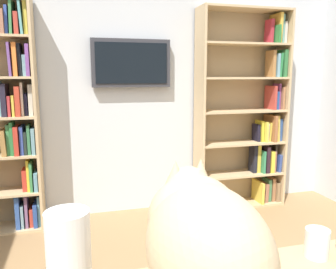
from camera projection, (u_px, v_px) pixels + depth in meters
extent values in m
cube|color=silver|center=(122.00, 74.00, 3.27)|extent=(4.52, 0.06, 2.70)
cube|color=tan|center=(281.00, 110.00, 3.57)|extent=(0.02, 0.28, 1.97)
cube|color=tan|center=(199.00, 112.00, 3.34)|extent=(0.02, 0.28, 1.97)
cube|color=tan|center=(235.00, 110.00, 3.58)|extent=(0.92, 0.01, 1.97)
cube|color=tan|center=(238.00, 203.00, 3.62)|extent=(0.87, 0.27, 0.02)
cube|color=tan|center=(239.00, 173.00, 3.57)|extent=(0.87, 0.27, 0.02)
cube|color=tan|center=(240.00, 143.00, 3.51)|extent=(0.87, 0.27, 0.02)
cube|color=tan|center=(241.00, 111.00, 3.45)|extent=(0.87, 0.27, 0.02)
cube|color=tan|center=(243.00, 78.00, 3.40)|extent=(0.87, 0.27, 0.02)
cube|color=tan|center=(244.00, 44.00, 3.34)|extent=(0.87, 0.27, 0.02)
cube|color=tan|center=(245.00, 9.00, 3.29)|extent=(0.87, 0.27, 0.02)
cube|color=#8C704D|center=(273.00, 190.00, 3.71)|extent=(0.03, 0.23, 0.20)
cube|color=#976642|center=(271.00, 189.00, 3.68)|extent=(0.04, 0.13, 0.25)
cube|color=#41754A|center=(267.00, 189.00, 3.68)|extent=(0.04, 0.14, 0.24)
cube|color=#97614A|center=(263.00, 191.00, 3.68)|extent=(0.04, 0.18, 0.20)
cube|color=#3D7942|center=(260.00, 192.00, 3.67)|extent=(0.02, 0.16, 0.19)
cube|color=gold|center=(258.00, 191.00, 3.64)|extent=(0.03, 0.22, 0.22)
cube|color=#33498C|center=(275.00, 162.00, 3.65)|extent=(0.04, 0.21, 0.18)
cube|color=black|center=(273.00, 157.00, 3.63)|extent=(0.04, 0.12, 0.29)
cube|color=#8E5E4E|center=(270.00, 160.00, 3.64)|extent=(0.02, 0.22, 0.22)
cube|color=gold|center=(268.00, 160.00, 3.62)|extent=(0.04, 0.22, 0.22)
cube|color=black|center=(263.00, 158.00, 3.61)|extent=(0.04, 0.23, 0.27)
cube|color=#317C51|center=(260.00, 161.00, 3.58)|extent=(0.02, 0.19, 0.23)
cube|color=gold|center=(256.00, 158.00, 3.60)|extent=(0.04, 0.15, 0.29)
cube|color=black|center=(253.00, 158.00, 3.57)|extent=(0.04, 0.13, 0.29)
cube|color=#2D4C89|center=(277.00, 129.00, 3.58)|extent=(0.03, 0.14, 0.23)
cube|color=gold|center=(274.00, 128.00, 3.57)|extent=(0.05, 0.17, 0.26)
cube|color=#995F38|center=(270.00, 128.00, 3.56)|extent=(0.03, 0.23, 0.27)
cube|color=gold|center=(266.00, 131.00, 3.57)|extent=(0.03, 0.17, 0.19)
cube|color=beige|center=(264.00, 132.00, 3.57)|extent=(0.02, 0.19, 0.18)
cube|color=#D6C749|center=(262.00, 131.00, 3.55)|extent=(0.02, 0.21, 0.20)
cube|color=gold|center=(259.00, 131.00, 3.54)|extent=(0.03, 0.15, 0.21)
cube|color=black|center=(256.00, 132.00, 3.54)|extent=(0.04, 0.13, 0.18)
cube|color=#A36E49|center=(279.00, 98.00, 3.53)|extent=(0.02, 0.18, 0.23)
cube|color=#85407B|center=(277.00, 96.00, 3.53)|extent=(0.02, 0.13, 0.26)
cube|color=#224E99|center=(273.00, 100.00, 3.53)|extent=(0.04, 0.16, 0.18)
cube|color=#B23E36|center=(271.00, 98.00, 3.51)|extent=(0.02, 0.20, 0.24)
cube|color=#31713D|center=(281.00, 64.00, 3.47)|extent=(0.04, 0.19, 0.27)
cube|color=#2C8044|center=(276.00, 65.00, 3.48)|extent=(0.04, 0.20, 0.24)
cube|color=#6E9BAD|center=(274.00, 65.00, 3.47)|extent=(0.03, 0.20, 0.23)
cube|color=#A5723F|center=(271.00, 64.00, 3.45)|extent=(0.03, 0.16, 0.26)
cube|color=silver|center=(282.00, 33.00, 3.42)|extent=(0.03, 0.13, 0.21)
cube|color=#64A49E|center=(279.00, 30.00, 3.42)|extent=(0.03, 0.14, 0.28)
cube|color=gold|center=(276.00, 29.00, 3.41)|extent=(0.03, 0.21, 0.29)
cube|color=#307E3B|center=(274.00, 35.00, 3.40)|extent=(0.02, 0.23, 0.17)
cube|color=#B32C39|center=(269.00, 32.00, 3.40)|extent=(0.04, 0.12, 0.23)
cube|color=tan|center=(37.00, 116.00, 2.95)|extent=(0.02, 0.28, 1.98)
cube|color=#6198B1|center=(39.00, 209.00, 3.09)|extent=(0.02, 0.16, 0.27)
cube|color=#29468B|center=(36.00, 213.00, 3.08)|extent=(0.03, 0.19, 0.20)
cube|color=#BC3B2C|center=(32.00, 216.00, 3.08)|extent=(0.03, 0.15, 0.16)
cube|color=slate|center=(27.00, 210.00, 3.06)|extent=(0.02, 0.17, 0.29)
cube|color=#7092A0|center=(23.00, 215.00, 3.05)|extent=(0.02, 0.17, 0.20)
cube|color=#325396|center=(19.00, 210.00, 3.04)|extent=(0.04, 0.20, 0.29)
cube|color=#6196A8|center=(37.00, 180.00, 3.03)|extent=(0.03, 0.20, 0.16)
cube|color=#3C8549|center=(32.00, 175.00, 3.01)|extent=(0.02, 0.19, 0.26)
cube|color=yellow|center=(29.00, 174.00, 3.02)|extent=(0.02, 0.19, 0.28)
cube|color=red|center=(25.00, 179.00, 3.01)|extent=(0.04, 0.14, 0.19)
cube|color=#6796A2|center=(34.00, 140.00, 2.98)|extent=(0.03, 0.24, 0.22)
cube|color=#387649|center=(30.00, 139.00, 2.96)|extent=(0.02, 0.16, 0.25)
cube|color=#202B25|center=(26.00, 142.00, 2.96)|extent=(0.02, 0.19, 0.19)
cube|color=#314590|center=(23.00, 139.00, 2.95)|extent=(0.03, 0.19, 0.24)
cube|color=#B73325|center=(18.00, 140.00, 2.94)|extent=(0.04, 0.23, 0.24)
cube|color=#2D7A3C|center=(13.00, 138.00, 2.91)|extent=(0.02, 0.16, 0.28)
cube|color=#3E7F49|center=(10.00, 139.00, 2.93)|extent=(0.03, 0.18, 0.26)
cube|color=olive|center=(5.00, 142.00, 2.92)|extent=(0.05, 0.23, 0.22)
cube|color=beige|center=(31.00, 100.00, 2.92)|extent=(0.04, 0.14, 0.26)
cube|color=black|center=(26.00, 104.00, 2.92)|extent=(0.02, 0.13, 0.19)
cube|color=beige|center=(23.00, 99.00, 2.91)|extent=(0.02, 0.14, 0.28)
cube|color=#B93B26|center=(19.00, 101.00, 2.89)|extent=(0.04, 0.22, 0.25)
cube|color=gold|center=(14.00, 105.00, 2.89)|extent=(0.02, 0.16, 0.17)
cube|color=#B13133|center=(11.00, 106.00, 2.88)|extent=(0.02, 0.19, 0.17)
cube|color=black|center=(5.00, 100.00, 2.86)|extent=(0.04, 0.20, 0.27)
cube|color=#6E9EAB|center=(0.00, 98.00, 2.86)|extent=(0.05, 0.13, 0.29)
cube|color=#784491|center=(29.00, 61.00, 2.85)|extent=(0.03, 0.24, 0.26)
cube|color=#71A4A6|center=(25.00, 66.00, 2.85)|extent=(0.03, 0.13, 0.17)
cube|color=black|center=(20.00, 60.00, 2.85)|extent=(0.03, 0.15, 0.27)
cube|color=orange|center=(16.00, 60.00, 2.84)|extent=(0.03, 0.20, 0.27)
cube|color=#6D478C|center=(11.00, 60.00, 2.81)|extent=(0.03, 0.20, 0.27)
cube|color=gold|center=(26.00, 18.00, 2.79)|extent=(0.03, 0.12, 0.27)
cube|color=#5EA4A7|center=(21.00, 18.00, 2.78)|extent=(0.03, 0.17, 0.27)
cube|color=#B73A2D|center=(17.00, 24.00, 2.79)|extent=(0.03, 0.17, 0.18)
cube|color=#40844B|center=(12.00, 18.00, 2.79)|extent=(0.03, 0.21, 0.27)
cube|color=#30499D|center=(8.00, 21.00, 2.77)|extent=(0.03, 0.18, 0.22)
cube|color=#A2684E|center=(3.00, 23.00, 2.75)|extent=(0.04, 0.21, 0.19)
cube|color=#333338|center=(131.00, 63.00, 3.20)|extent=(0.73, 0.06, 0.44)
cube|color=black|center=(132.00, 63.00, 3.17)|extent=(0.66, 0.01, 0.37)
ellipsoid|color=#D1B284|center=(207.00, 249.00, 0.88)|extent=(0.31, 0.45, 0.33)
ellipsoid|color=#D1B284|center=(194.00, 218.00, 0.97)|extent=(0.26, 0.25, 0.25)
sphere|color=#D1B284|center=(188.00, 190.00, 1.02)|extent=(0.14, 0.14, 0.14)
cone|color=#D1B284|center=(201.00, 171.00, 1.02)|extent=(0.06, 0.06, 0.08)
cone|color=#D1B284|center=(176.00, 173.00, 1.00)|extent=(0.06, 0.06, 0.08)
cone|color=beige|center=(201.00, 174.00, 1.01)|extent=(0.03, 0.03, 0.05)
cone|color=beige|center=(176.00, 176.00, 0.99)|extent=(0.03, 0.03, 0.05)
cylinder|color=white|center=(69.00, 264.00, 0.86)|extent=(0.11, 0.11, 0.28)
cylinder|color=white|center=(317.00, 243.00, 1.16)|extent=(0.08, 0.08, 0.10)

